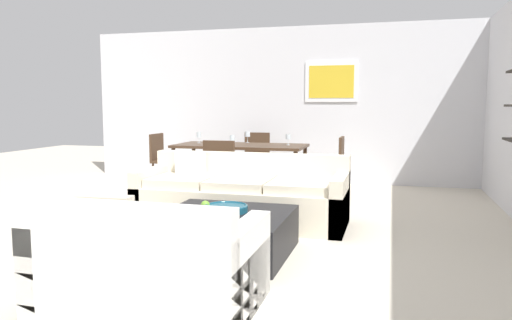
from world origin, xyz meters
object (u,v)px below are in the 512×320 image
loveseat_white (149,265)px  dining_table (240,149)px  apple_on_coffee_table (205,205)px  dining_chair_right_far (334,162)px  wine_glass_left_far (199,135)px  wine_glass_right_far (288,137)px  wine_glass_foot (232,139)px  dining_chair_head (255,155)px  dining_chair_foot (222,167)px  dining_chair_left_far (163,156)px  decorative_bowl (226,208)px  wine_glass_head (248,134)px  coffee_table (225,234)px  sofa_beige (241,198)px

loveseat_white → dining_table: (-0.68, 4.25, 0.39)m
loveseat_white → apple_on_coffee_table: size_ratio=16.29×
dining_chair_right_far → wine_glass_left_far: 2.16m
wine_glass_left_far → wine_glass_right_far: bearing=0.0°
wine_glass_left_far → wine_glass_foot: 0.88m
wine_glass_right_far → wine_glass_foot: (-0.72, -0.50, -0.01)m
dining_chair_head → loveseat_white: bearing=-82.4°
dining_table → dining_chair_foot: size_ratio=2.26×
wine_glass_right_far → apple_on_coffee_table: bearing=-93.0°
loveseat_white → dining_chair_right_far: bearing=80.8°
dining_chair_left_far → wine_glass_foot: wine_glass_foot is taller
dining_chair_right_far → decorative_bowl: bearing=-101.3°
apple_on_coffee_table → wine_glass_head: bearing=99.7°
dining_chair_left_far → wine_glass_head: 1.46m
coffee_table → wine_glass_foot: (-0.79, 2.60, 0.67)m
apple_on_coffee_table → loveseat_white: bearing=-85.1°
dining_chair_head → coffee_table: bearing=-78.4°
apple_on_coffee_table → wine_glass_foot: bearing=102.6°
wine_glass_foot → dining_chair_right_far: bearing=22.9°
sofa_beige → coffee_table: (0.21, -1.19, -0.10)m
dining_chair_foot → dining_chair_right_far: same height
sofa_beige → dining_chair_left_far: 2.83m
decorative_bowl → wine_glass_foot: bearing=107.0°
wine_glass_left_far → apple_on_coffee_table: bearing=-66.9°
apple_on_coffee_table → sofa_beige: bearing=89.5°
dining_chair_head → wine_glass_left_far: bearing=-134.1°
dining_chair_left_far → dining_chair_right_far: bearing=0.0°
apple_on_coffee_table → dining_chair_right_far: size_ratio=0.10×
loveseat_white → dining_chair_head: dining_chair_head is taller
dining_chair_left_far → wine_glass_right_far: 2.16m
wine_glass_foot → decorative_bowl: bearing=-73.0°
dining_chair_left_far → sofa_beige: bearing=-45.5°
coffee_table → wine_glass_head: bearing=103.1°
wine_glass_foot → wine_glass_left_far: bearing=145.2°
coffee_table → dining_chair_foot: bearing=110.3°
loveseat_white → dining_table: size_ratio=0.72×
coffee_table → wine_glass_left_far: bearing=116.0°
sofa_beige → apple_on_coffee_table: size_ratio=27.11×
sofa_beige → dining_table: size_ratio=1.20×
apple_on_coffee_table → wine_glass_foot: size_ratio=0.53×
apple_on_coffee_table → dining_chair_foot: 2.14m
wine_glass_left_far → wine_glass_right_far: wine_glass_left_far is taller
dining_table → coffee_table: bearing=-75.2°
loveseat_white → dining_chair_left_far: dining_chair_left_far is taller
dining_chair_foot → dining_chair_left_far: 1.76m
wine_glass_right_far → wine_glass_head: size_ratio=0.90×
dining_chair_left_far → wine_glass_head: wine_glass_head is taller
sofa_beige → coffee_table: size_ratio=2.07×
apple_on_coffee_table → wine_glass_head: size_ratio=0.49×
dining_chair_foot → dining_chair_right_far: (1.40, 1.06, 0.00)m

